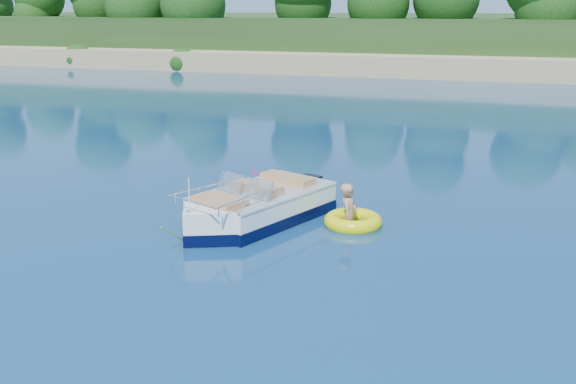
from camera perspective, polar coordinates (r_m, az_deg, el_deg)
name	(u,v)px	position (r m, az deg, el deg)	size (l,w,h in m)	color
ground	(275,249)	(13.44, -1.16, -5.12)	(160.00, 160.00, 0.00)	#0B264D
shoreline	(461,43)	(75.82, 15.15, 12.63)	(170.00, 59.00, 6.00)	tan
motorboat	(253,210)	(14.96, -3.10, -1.58)	(2.99, 4.82, 1.70)	white
tow_tube	(353,221)	(14.95, 5.80, -2.60)	(1.78, 1.78, 0.36)	#ECE606
boy	(349,225)	(14.96, 5.45, -2.96)	(0.60, 0.39, 1.64)	tan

